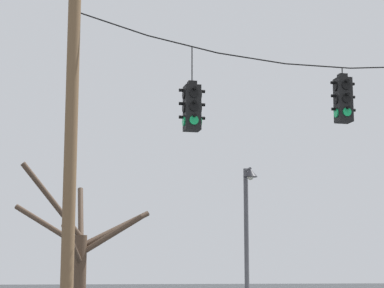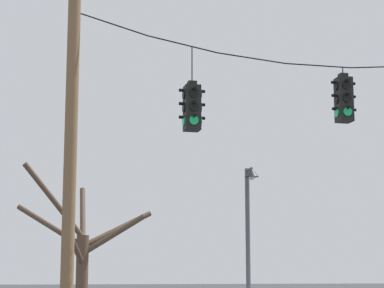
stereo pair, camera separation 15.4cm
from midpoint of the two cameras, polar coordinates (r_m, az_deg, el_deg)
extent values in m
cylinder|color=brown|center=(15.66, -9.01, -2.07)|extent=(0.27, 0.27, 7.43)
cylinder|color=black|center=(16.48, -5.91, 9.11)|extent=(1.60, 0.03, 0.46)
cylinder|color=black|center=(16.62, -0.42, 7.60)|extent=(1.60, 0.03, 0.31)
cylinder|color=black|center=(16.96, 4.87, 6.53)|extent=(1.60, 0.03, 0.17)
cylinder|color=black|center=(17.48, 9.89, 5.90)|extent=(1.59, 0.03, 0.03)
cylinder|color=black|center=(18.16, 14.55, 5.71)|extent=(1.60, 0.03, 0.17)
cube|color=black|center=(16.30, 0.27, 2.74)|extent=(0.34, 0.34, 1.00)
cube|color=black|center=(16.42, 0.27, 4.62)|extent=(0.19, 0.19, 0.10)
cylinder|color=black|center=(16.54, 0.27, 6.09)|extent=(0.02, 0.02, 0.78)
cylinder|color=black|center=(16.19, 0.42, 3.92)|extent=(0.20, 0.03, 0.20)
cylinder|color=black|center=(16.17, 0.46, 4.26)|extent=(0.07, 0.12, 0.07)
cylinder|color=black|center=(16.12, 0.42, 2.88)|extent=(0.20, 0.03, 0.20)
cylinder|color=black|center=(16.10, 0.46, 3.23)|extent=(0.07, 0.12, 0.07)
cylinder|color=#19C666|center=(16.06, 0.42, 1.84)|extent=(0.20, 0.03, 0.20)
cylinder|color=black|center=(16.03, 0.46, 2.19)|extent=(0.07, 0.12, 0.07)
cylinder|color=black|center=(16.54, 0.12, 3.62)|extent=(0.20, 0.03, 0.20)
cylinder|color=black|center=(16.60, 0.09, 3.89)|extent=(0.07, 0.12, 0.07)
cylinder|color=black|center=(16.47, 0.12, 2.61)|extent=(0.20, 0.03, 0.20)
cylinder|color=black|center=(16.53, 0.09, 2.88)|extent=(0.07, 0.12, 0.07)
cylinder|color=#19C666|center=(16.41, 0.12, 1.58)|extent=(0.20, 0.03, 0.20)
cylinder|color=black|center=(16.47, 0.09, 1.86)|extent=(0.07, 0.12, 0.07)
cylinder|color=black|center=(16.32, -0.36, 3.80)|extent=(0.03, 0.20, 0.20)
cylinder|color=black|center=(16.34, -0.52, 4.12)|extent=(0.12, 0.07, 0.07)
cylinder|color=black|center=(16.26, -0.36, 2.78)|extent=(0.03, 0.20, 0.20)
cylinder|color=black|center=(16.27, -0.52, 3.09)|extent=(0.12, 0.07, 0.07)
cylinder|color=#19C666|center=(16.19, -0.37, 1.74)|extent=(0.03, 0.20, 0.20)
cylinder|color=black|center=(16.20, -0.52, 2.06)|extent=(0.12, 0.07, 0.07)
cylinder|color=black|center=(16.41, 0.90, 3.73)|extent=(0.03, 0.20, 0.20)
cylinder|color=black|center=(16.44, 1.05, 4.03)|extent=(0.12, 0.07, 0.07)
cylinder|color=black|center=(16.34, 0.90, 2.71)|extent=(0.03, 0.20, 0.20)
cylinder|color=black|center=(16.37, 1.06, 3.01)|extent=(0.12, 0.07, 0.07)
cylinder|color=#19C666|center=(16.28, 0.91, 1.68)|extent=(0.03, 0.20, 0.20)
cylinder|color=black|center=(16.30, 1.06, 1.98)|extent=(0.12, 0.07, 0.07)
cube|color=black|center=(17.52, 11.74, 3.31)|extent=(0.34, 0.34, 1.04)
cube|color=black|center=(17.66, 11.68, 5.10)|extent=(0.19, 0.19, 0.10)
cylinder|color=black|center=(17.69, 11.66, 5.49)|extent=(0.02, 0.02, 0.15)
cylinder|color=black|center=(17.43, 11.96, 4.44)|extent=(0.20, 0.03, 0.20)
cylinder|color=black|center=(17.41, 12.01, 4.76)|extent=(0.07, 0.12, 0.07)
cylinder|color=black|center=(17.36, 11.99, 3.44)|extent=(0.20, 0.03, 0.20)
cylinder|color=black|center=(17.34, 12.04, 3.76)|extent=(0.07, 0.12, 0.07)
cylinder|color=#19C666|center=(17.29, 12.03, 2.44)|extent=(0.20, 0.03, 0.20)
cylinder|color=black|center=(17.27, 12.08, 2.76)|extent=(0.07, 0.12, 0.07)
cylinder|color=black|center=(17.76, 11.46, 4.15)|extent=(0.20, 0.03, 0.20)
cylinder|color=black|center=(17.82, 11.39, 4.40)|extent=(0.07, 0.12, 0.07)
cylinder|color=black|center=(17.68, 11.49, 3.18)|extent=(0.20, 0.03, 0.20)
cylinder|color=black|center=(17.74, 11.42, 3.43)|extent=(0.07, 0.12, 0.07)
cylinder|color=#19C666|center=(17.62, 11.53, 2.19)|extent=(0.20, 0.03, 0.20)
cylinder|color=black|center=(17.68, 11.46, 2.45)|extent=(0.07, 0.12, 0.07)
cylinder|color=black|center=(17.52, 11.15, 4.34)|extent=(0.03, 0.20, 0.20)
cylinder|color=black|center=(17.52, 11.01, 4.63)|extent=(0.12, 0.07, 0.07)
cylinder|color=black|center=(17.45, 11.19, 3.35)|extent=(0.03, 0.20, 0.20)
cylinder|color=black|center=(17.45, 11.04, 3.64)|extent=(0.12, 0.07, 0.07)
cylinder|color=#19C666|center=(17.38, 11.22, 2.35)|extent=(0.03, 0.20, 0.20)
cylinder|color=black|center=(17.38, 11.07, 2.65)|extent=(0.12, 0.07, 0.07)
cylinder|color=black|center=(17.67, 12.25, 4.25)|extent=(0.03, 0.20, 0.20)
cylinder|color=black|center=(17.71, 12.37, 4.52)|extent=(0.12, 0.07, 0.07)
cylinder|color=black|center=(17.60, 12.29, 3.27)|extent=(0.03, 0.20, 0.20)
cylinder|color=black|center=(17.64, 12.41, 3.55)|extent=(0.12, 0.07, 0.07)
cylinder|color=#19C666|center=(17.53, 12.33, 2.28)|extent=(0.03, 0.20, 0.20)
cylinder|color=black|center=(17.57, 12.45, 2.56)|extent=(0.12, 0.07, 0.07)
cylinder|color=#515156|center=(19.69, 4.52, -8.20)|extent=(0.12, 0.12, 4.37)
cylinder|color=#515156|center=(19.67, 4.61, -1.95)|extent=(0.07, 0.41, 0.07)
cone|color=#232328|center=(19.47, 4.79, -2.19)|extent=(0.37, 0.37, 0.22)
sphere|color=silver|center=(19.45, 4.80, -2.51)|extent=(0.17, 0.17, 0.17)
cylinder|color=brown|center=(21.22, -8.19, -10.52)|extent=(0.34, 0.34, 2.69)
cylinder|color=brown|center=(21.71, -5.51, -6.50)|extent=(2.12, 0.88, 1.15)
cylinder|color=brown|center=(21.75, -8.13, -5.29)|extent=(0.19, 1.08, 1.62)
cylinder|color=brown|center=(21.71, -10.56, -6.17)|extent=(1.93, 1.20, 1.29)
cylinder|color=brown|center=(21.02, -10.26, -4.29)|extent=(1.82, 0.65, 2.07)
cylinder|color=brown|center=(21.17, -5.82, -6.91)|extent=(1.76, 0.48, 1.16)
cylinder|color=brown|center=(20.42, -8.75, -7.62)|extent=(0.75, 1.70, 1.08)
camera|label=1|loc=(0.08, -89.73, -0.05)|focal=70.00mm
camera|label=2|loc=(0.08, 90.27, 0.05)|focal=70.00mm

